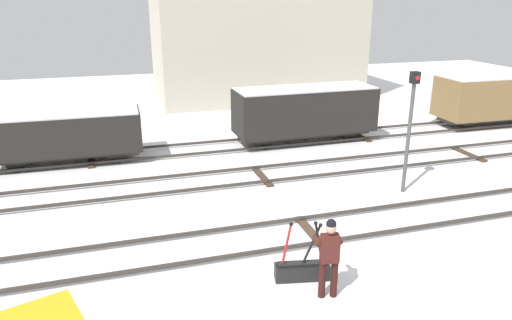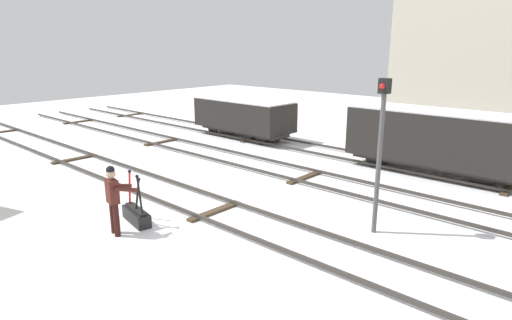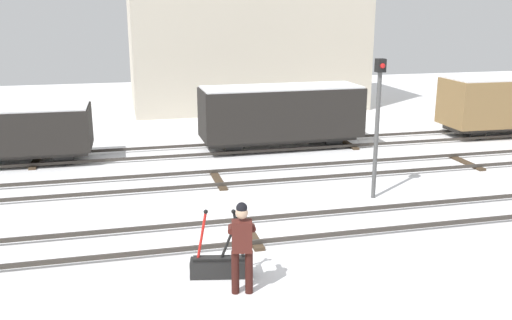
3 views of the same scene
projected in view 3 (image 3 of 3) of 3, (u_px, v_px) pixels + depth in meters
ground_plane at (250, 235)px, 13.54m from camera, size 60.00×60.00×0.00m
track_main_line at (250, 231)px, 13.51m from camera, size 44.00×1.94×0.18m
track_siding_near at (218, 178)px, 17.68m from camera, size 44.00×1.94×0.18m
track_siding_far at (201, 150)px, 21.14m from camera, size 44.00×1.94×0.18m
switch_lever_frame at (221, 265)px, 11.41m from camera, size 1.29×0.60×1.44m
rail_worker at (242, 242)px, 10.56m from camera, size 0.63×0.77×1.83m
signal_post at (378, 115)px, 15.57m from camera, size 0.24×0.32×3.95m
apartment_building at (245, 24)px, 30.52m from camera, size 12.49×6.60×8.79m
freight_car_near_switch at (8, 131)px, 19.34m from camera, size 5.56×2.17×2.01m
freight_car_far_end at (281, 113)px, 21.52m from camera, size 6.15×2.10×2.41m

